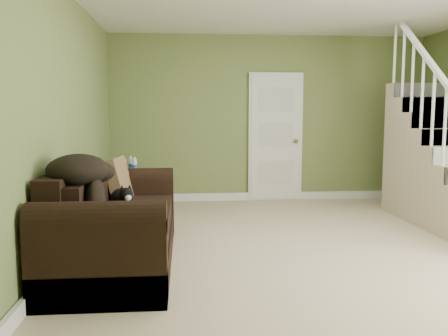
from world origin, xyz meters
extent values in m
cube|color=tan|center=(0.00, 0.00, 0.00)|extent=(5.00, 5.50, 0.01)
cube|color=olive|center=(0.00, 2.75, 1.30)|extent=(5.00, 0.04, 2.60)
cube|color=olive|center=(-2.50, 0.00, 1.30)|extent=(0.04, 5.50, 2.60)
cube|color=white|center=(0.00, 2.72, 0.06)|extent=(5.00, 0.04, 0.12)
cube|color=white|center=(-2.47, 0.00, 0.06)|extent=(0.04, 5.50, 0.12)
cube|color=white|center=(0.10, 2.71, 1.01)|extent=(0.86, 0.05, 2.02)
cube|color=white|center=(0.10, 2.69, 1.00)|extent=(0.78, 0.04, 1.96)
sphere|color=olive|center=(0.42, 2.65, 0.95)|extent=(0.07, 0.07, 0.07)
cylinder|color=white|center=(1.55, 0.35, 1.25)|extent=(0.04, 0.04, 0.90)
cylinder|color=white|center=(1.55, 0.62, 1.45)|extent=(0.04, 0.04, 0.90)
cylinder|color=white|center=(1.55, 0.89, 1.65)|extent=(0.04, 0.04, 0.90)
cube|color=tan|center=(2.00, 1.16, 0.70)|extent=(1.00, 0.27, 1.40)
cylinder|color=white|center=(1.55, 1.16, 1.85)|extent=(0.04, 0.04, 0.90)
cube|color=tan|center=(2.00, 1.43, 0.80)|extent=(1.00, 0.27, 1.60)
cylinder|color=white|center=(1.55, 1.43, 2.05)|extent=(0.04, 0.04, 0.90)
cube|color=tan|center=(2.00, 1.70, 0.90)|extent=(1.00, 0.27, 1.80)
cylinder|color=white|center=(1.55, 1.70, 2.25)|extent=(0.04, 0.04, 0.90)
cube|color=white|center=(1.55, 0.62, 1.90)|extent=(0.06, 2.46, 1.84)
cube|color=black|center=(-1.97, -0.34, 0.13)|extent=(0.99, 2.28, 0.26)
cube|color=black|center=(-1.87, -0.34, 0.37)|extent=(0.75, 1.72, 0.23)
cube|color=black|center=(-1.97, -1.35, 0.32)|extent=(0.99, 0.26, 0.64)
cube|color=black|center=(-1.97, 0.67, 0.32)|extent=(0.99, 0.26, 0.64)
cylinder|color=black|center=(-1.97, -1.35, 0.64)|extent=(0.99, 0.26, 0.26)
cylinder|color=black|center=(-1.97, 0.67, 0.64)|extent=(0.99, 0.26, 0.26)
cube|color=black|center=(-2.36, -0.34, 0.58)|extent=(0.21, 1.76, 0.65)
cube|color=black|center=(-2.20, -0.34, 0.66)|extent=(0.15, 1.70, 0.36)
cube|color=black|center=(-2.09, 1.84, 0.28)|extent=(0.58, 0.58, 0.56)
cylinder|color=white|center=(-2.17, 1.79, 0.66)|extent=(0.06, 0.06, 0.20)
cylinder|color=#2B4EA7|center=(-2.17, 1.79, 0.66)|extent=(0.07, 0.07, 0.05)
cylinder|color=white|center=(-2.17, 1.79, 0.78)|extent=(0.03, 0.03, 0.03)
cylinder|color=white|center=(-2.03, 1.82, 0.66)|extent=(0.06, 0.06, 0.20)
cylinder|color=#2B4EA7|center=(-2.03, 1.82, 0.66)|extent=(0.07, 0.07, 0.05)
cylinder|color=white|center=(-2.03, 1.82, 0.78)|extent=(0.03, 0.03, 0.03)
cylinder|color=white|center=(-2.09, 1.94, 0.66)|extent=(0.06, 0.06, 0.20)
cylinder|color=#2B4EA7|center=(-2.09, 1.94, 0.66)|extent=(0.07, 0.07, 0.05)
cylinder|color=white|center=(-2.09, 1.94, 0.78)|extent=(0.03, 0.03, 0.03)
ellipsoid|color=black|center=(-1.95, -0.18, 0.58)|extent=(0.31, 0.40, 0.19)
ellipsoid|color=white|center=(-1.95, -0.27, 0.55)|extent=(0.16, 0.18, 0.10)
sphere|color=black|center=(-1.95, -0.36, 0.65)|extent=(0.17, 0.17, 0.13)
ellipsoid|color=white|center=(-1.95, -0.42, 0.62)|extent=(0.08, 0.07, 0.06)
cone|color=black|center=(-1.98, -0.35, 0.71)|extent=(0.06, 0.06, 0.06)
cone|color=black|center=(-1.91, -0.35, 0.71)|extent=(0.06, 0.06, 0.06)
cylinder|color=black|center=(-1.86, -0.05, 0.51)|extent=(0.18, 0.23, 0.04)
ellipsoid|color=yellow|center=(-1.87, -0.58, 0.51)|extent=(0.05, 0.17, 0.05)
cube|color=#513320|center=(-2.04, 0.34, 0.68)|extent=(0.28, 0.50, 0.49)
ellipsoid|color=black|center=(-2.21, -0.81, 0.93)|extent=(0.51, 0.66, 0.26)
camera|label=1|loc=(-1.35, -4.72, 1.40)|focal=38.00mm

